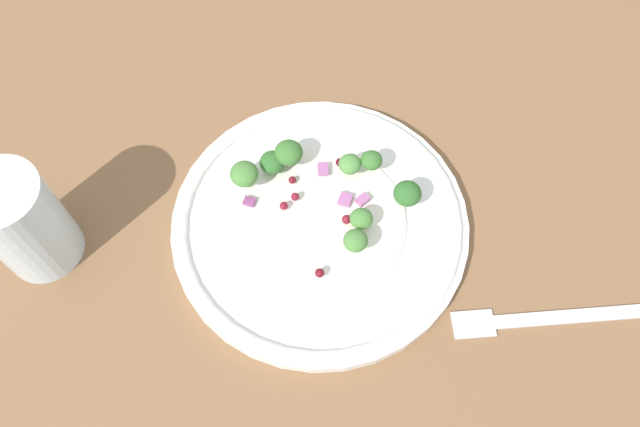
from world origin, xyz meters
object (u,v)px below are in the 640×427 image
object	(u,v)px
broccoli_floret_0	(371,161)
water_glass	(23,223)
plate	(320,223)
broccoli_floret_2	(270,165)
fork	(546,318)
broccoli_floret_1	(407,194)

from	to	relation	value
broccoli_floret_0	water_glass	distance (cm)	30.66
plate	broccoli_floret_2	bearing A→B (deg)	-11.04
plate	water_glass	world-z (taller)	water_glass
plate	fork	distance (cm)	21.38
broccoli_floret_2	fork	xyz separation A→B (cm)	(-27.69, -3.03, -2.40)
broccoli_floret_2	fork	distance (cm)	27.96
broccoli_floret_1	water_glass	xyz separation A→B (cm)	(24.02, 22.63, 2.17)
plate	broccoli_floret_2	xyz separation A→B (cm)	(6.77, -1.32, 1.79)
plate	broccoli_floret_1	xyz separation A→B (cm)	(-5.27, -6.07, 2.28)
water_glass	broccoli_floret_1	bearing A→B (deg)	-136.71
plate	water_glass	size ratio (longest dim) A/B	2.56
broccoli_floret_0	broccoli_floret_1	xyz separation A→B (cm)	(-4.57, 0.98, -0.06)
broccoli_floret_0	fork	xyz separation A→B (cm)	(-20.22, 2.69, -2.95)
plate	broccoli_floret_1	bearing A→B (deg)	-131.01
broccoli_floret_2	fork	size ratio (longest dim) A/B	0.16
broccoli_floret_0	water_glass	world-z (taller)	water_glass
plate	broccoli_floret_1	world-z (taller)	broccoli_floret_1
broccoli_floret_2	water_glass	world-z (taller)	water_glass
broccoli_floret_2	broccoli_floret_1	bearing A→B (deg)	-158.49
water_glass	broccoli_floret_0	bearing A→B (deg)	-129.48
broccoli_floret_1	fork	distance (cm)	16.01
broccoli_floret_2	broccoli_floret_0	bearing A→B (deg)	-142.54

